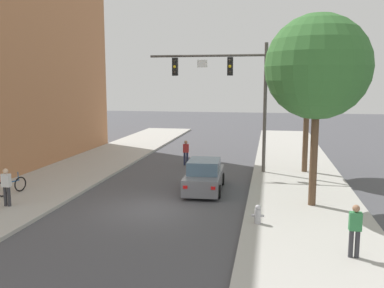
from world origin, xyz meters
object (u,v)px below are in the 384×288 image
at_px(bicycle_leaning, 12,186).
at_px(fire_hydrant, 258,214).
at_px(street_tree_nearest, 318,67).
at_px(street_tree_second, 308,66).
at_px(traffic_signal_mast, 231,83).
at_px(pedestrian_sidewalk_right_walker, 355,228).
at_px(pedestrian_sidewalk_left_walker, 6,185).
at_px(car_lead_grey, 204,177).
at_px(pedestrian_crossing_road, 186,152).

height_order(bicycle_leaning, fire_hydrant, bicycle_leaning).
xyz_separation_m(street_tree_nearest, street_tree_second, (0.21, 7.00, 0.32)).
bearing_deg(traffic_signal_mast, bicycle_leaning, -143.18).
relative_size(pedestrian_sidewalk_right_walker, street_tree_nearest, 0.20).
bearing_deg(traffic_signal_mast, street_tree_second, 7.34).
relative_size(fire_hydrant, street_tree_nearest, 0.09).
bearing_deg(pedestrian_sidewalk_left_walker, car_lead_grey, 30.91).
bearing_deg(pedestrian_sidewalk_left_walker, street_tree_second, 36.42).
bearing_deg(pedestrian_crossing_road, pedestrian_sidewalk_left_walker, -117.03).
height_order(pedestrian_sidewalk_right_walker, street_tree_nearest, street_tree_nearest).
height_order(pedestrian_sidewalk_left_walker, fire_hydrant, pedestrian_sidewalk_left_walker).
xyz_separation_m(pedestrian_sidewalk_left_walker, pedestrian_sidewalk_right_walker, (13.55, -2.82, 0.00)).
distance_m(car_lead_grey, pedestrian_crossing_road, 6.64).
height_order(pedestrian_crossing_road, pedestrian_sidewalk_right_walker, pedestrian_sidewalk_right_walker).
height_order(traffic_signal_mast, street_tree_second, street_tree_second).
bearing_deg(car_lead_grey, street_tree_second, 43.35).
relative_size(traffic_signal_mast, car_lead_grey, 1.74).
height_order(pedestrian_sidewalk_left_walker, pedestrian_crossing_road, pedestrian_sidewalk_left_walker).
distance_m(traffic_signal_mast, street_tree_nearest, 7.69).
xyz_separation_m(pedestrian_sidewalk_left_walker, street_tree_second, (13.04, 9.62, 5.27)).
xyz_separation_m(bicycle_leaning, street_tree_second, (14.06, 7.81, 5.80)).
relative_size(traffic_signal_mast, pedestrian_sidewalk_left_walker, 4.57).
bearing_deg(traffic_signal_mast, street_tree_nearest, -57.14).
relative_size(traffic_signal_mast, street_tree_nearest, 0.93).
xyz_separation_m(traffic_signal_mast, bicycle_leaning, (-9.68, -7.25, -4.82)).
xyz_separation_m(car_lead_grey, street_tree_nearest, (5.04, -2.04, 5.29)).
relative_size(pedestrian_sidewalk_left_walker, street_tree_nearest, 0.20).
height_order(fire_hydrant, street_tree_nearest, street_tree_nearest).
distance_m(pedestrian_crossing_road, fire_hydrant, 12.26).
relative_size(pedestrian_crossing_road, fire_hydrant, 2.28).
distance_m(traffic_signal_mast, street_tree_second, 4.52).
relative_size(pedestrian_crossing_road, pedestrian_sidewalk_right_walker, 1.00).
height_order(street_tree_nearest, street_tree_second, street_tree_second).
height_order(pedestrian_sidewalk_left_walker, bicycle_leaning, pedestrian_sidewalk_left_walker).
distance_m(pedestrian_crossing_road, pedestrian_sidewalk_right_walker, 15.89).
relative_size(car_lead_grey, fire_hydrant, 5.98).
xyz_separation_m(fire_hydrant, street_tree_nearest, (2.23, 2.87, 5.51)).
height_order(fire_hydrant, street_tree_second, street_tree_second).
xyz_separation_m(pedestrian_sidewalk_right_walker, bicycle_leaning, (-14.57, 4.62, -0.52)).
bearing_deg(pedestrian_sidewalk_right_walker, traffic_signal_mast, 112.35).
height_order(pedestrian_crossing_road, street_tree_nearest, street_tree_nearest).
bearing_deg(street_tree_second, pedestrian_sidewalk_left_walker, -143.58).
bearing_deg(traffic_signal_mast, pedestrian_crossing_road, 148.97).
relative_size(pedestrian_sidewalk_right_walker, fire_hydrant, 2.28).
distance_m(pedestrian_crossing_road, street_tree_second, 9.32).
bearing_deg(street_tree_second, bicycle_leaning, -150.93).
relative_size(bicycle_leaning, fire_hydrant, 2.41).
bearing_deg(street_tree_nearest, car_lead_grey, 157.92).
relative_size(pedestrian_sidewalk_left_walker, bicycle_leaning, 0.94).
relative_size(bicycle_leaning, street_tree_second, 0.21).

